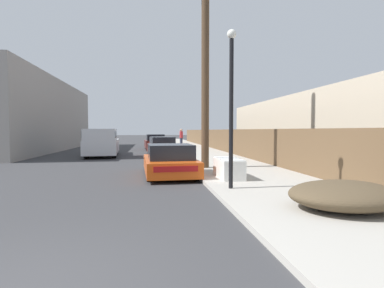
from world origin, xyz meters
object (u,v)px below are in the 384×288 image
at_px(street_lamp, 231,96).
at_px(parked_sports_car_red, 170,161).
at_px(discarded_fridge, 229,168).
at_px(pickup_truck, 102,143).
at_px(car_parked_far, 155,143).
at_px(utility_pole, 205,66).
at_px(brush_pile, 345,195).
at_px(pedestrian, 181,137).
at_px(car_parked_mid, 162,147).

bearing_deg(street_lamp, parked_sports_car_red, 114.37).
xyz_separation_m(discarded_fridge, pickup_truck, (-5.92, 10.80, 0.48)).
xyz_separation_m(discarded_fridge, car_parked_far, (-2.25, 17.35, 0.20)).
bearing_deg(utility_pole, street_lamp, -91.74).
distance_m(pickup_truck, brush_pile, 16.83).
distance_m(parked_sports_car_red, pedestrian, 19.05).
distance_m(pickup_truck, utility_pole, 10.35).
bearing_deg(brush_pile, discarded_fridge, 106.92).
xyz_separation_m(car_parked_mid, utility_pole, (1.59, -8.13, 3.97)).
relative_size(parked_sports_car_red, pedestrian, 2.28).
bearing_deg(pedestrian, pickup_truck, -123.72).
height_order(discarded_fridge, utility_pole, utility_pole).
relative_size(utility_pole, street_lamp, 1.97).
bearing_deg(street_lamp, pedestrian, 87.66).
xyz_separation_m(pickup_truck, street_lamp, (5.49, -12.67, 1.78)).
relative_size(car_parked_far, utility_pole, 0.48).
relative_size(car_parked_mid, car_parked_far, 1.09).
xyz_separation_m(discarded_fridge, utility_pole, (-0.29, 2.92, 4.13)).
xyz_separation_m(parked_sports_car_red, pedestrian, (2.43, 18.89, 0.50)).
relative_size(pickup_truck, brush_pile, 2.57).
distance_m(car_parked_far, brush_pile, 22.02).
height_order(discarded_fridge, pedestrian, pedestrian).
bearing_deg(discarded_fridge, car_parked_mid, 99.54).
bearing_deg(parked_sports_car_red, car_parked_mid, 87.09).
xyz_separation_m(utility_pole, street_lamp, (-0.15, -4.78, -1.87)).
distance_m(discarded_fridge, pickup_truck, 12.33).
height_order(discarded_fridge, car_parked_mid, car_parked_mid).
bearing_deg(pickup_truck, car_parked_mid, 179.58).
bearing_deg(pickup_truck, pedestrian, -127.68).
bearing_deg(car_parked_far, car_parked_mid, -89.97).
distance_m(car_parked_far, street_lamp, 19.41).
xyz_separation_m(parked_sports_car_red, car_parked_far, (-0.29, 15.86, 0.10)).
xyz_separation_m(car_parked_far, brush_pile, (3.58, -21.72, -0.25)).
xyz_separation_m(discarded_fridge, brush_pile, (1.33, -4.37, -0.05)).
distance_m(car_parked_far, pickup_truck, 7.51).
height_order(car_parked_far, street_lamp, street_lamp).
distance_m(utility_pole, street_lamp, 5.14).
bearing_deg(pedestrian, car_parked_mid, -104.17).
relative_size(car_parked_far, brush_pile, 1.79).
distance_m(brush_pile, pedestrian, 24.78).
bearing_deg(discarded_fridge, parked_sports_car_red, 142.47).
bearing_deg(pickup_truck, discarded_fridge, 114.77).
bearing_deg(pickup_truck, parked_sports_car_red, 109.13).
distance_m(parked_sports_car_red, car_parked_mid, 9.56).
bearing_deg(pedestrian, utility_pole, -92.50).
relative_size(car_parked_far, street_lamp, 0.94).
bearing_deg(brush_pile, car_parked_far, 99.35).
relative_size(car_parked_mid, street_lamp, 1.02).
height_order(discarded_fridge, street_lamp, street_lamp).
distance_m(street_lamp, brush_pile, 3.84).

